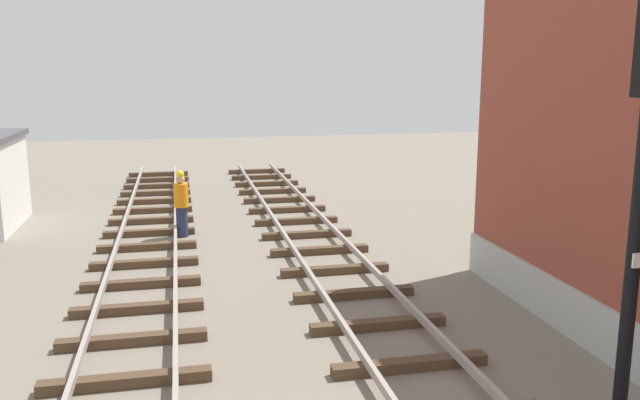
{
  "coord_description": "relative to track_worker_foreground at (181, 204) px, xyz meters",
  "views": [
    {
      "loc": [
        -1.95,
        -4.82,
        4.62
      ],
      "look_at": [
        0.78,
        7.83,
        2.01
      ],
      "focal_mm": 36.88,
      "sensor_mm": 36.0,
      "label": 1
    }
  ],
  "objects": [
    {
      "name": "track_worker_foreground",
      "position": [
        0.0,
        0.0,
        0.0
      ],
      "size": [
        0.4,
        0.4,
        1.87
      ],
      "color": "#262D4C",
      "rests_on": "ground"
    }
  ]
}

